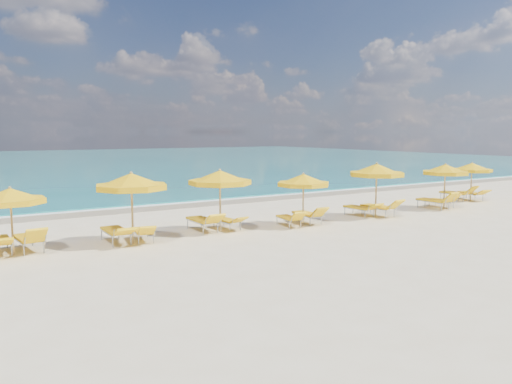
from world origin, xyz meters
TOP-DOWN VIEW (x-y plane):
  - ground_plane at (0.00, 0.00)m, footprint 120.00×120.00m
  - ocean at (0.00, 48.00)m, footprint 120.00×80.00m
  - wet_sand_band at (0.00, 7.40)m, footprint 120.00×2.60m
  - foam_line at (0.00, 8.20)m, footprint 120.00×1.20m
  - whitecap_near at (-6.00, 17.00)m, footprint 14.00×0.36m
  - whitecap_far at (8.00, 24.00)m, footprint 18.00×0.30m
  - umbrella_1 at (-9.29, 0.38)m, footprint 2.67×2.67m
  - umbrella_2 at (-5.75, -0.05)m, footprint 2.65×2.65m
  - umbrella_3 at (-2.36, 0.19)m, footprint 2.91×2.91m
  - umbrella_4 at (0.94, -0.49)m, footprint 2.66×2.66m
  - umbrella_5 at (4.82, -0.55)m, footprint 2.92×2.92m
  - umbrella_6 at (9.41, -0.50)m, footprint 2.72×2.72m
  - umbrella_7 at (12.85, 0.47)m, footprint 2.15×2.15m
  - lounger_1_right at (-8.83, 0.65)m, footprint 0.85×1.92m
  - lounger_2_left at (-6.19, 0.34)m, footprint 0.69×2.07m
  - lounger_2_right at (-5.32, 0.15)m, footprint 0.80×1.73m
  - lounger_3_left at (-2.85, 0.65)m, footprint 0.72×2.03m
  - lounger_3_right at (-1.86, 0.56)m, footprint 0.75×1.70m
  - lounger_4_left at (0.42, -0.29)m, footprint 0.75×1.67m
  - lounger_4_right at (1.47, -0.12)m, footprint 0.67×1.82m
  - lounger_5_left at (4.46, 0.05)m, footprint 0.73×1.89m
  - lounger_5_right at (5.20, -0.37)m, footprint 0.86×2.02m
  - lounger_6_left at (8.91, -0.33)m, footprint 0.80×1.99m
  - lounger_6_right at (9.79, -0.11)m, footprint 0.57×1.58m
  - lounger_7_left at (12.37, 1.04)m, footprint 0.89×2.02m
  - lounger_7_right at (13.32, 0.75)m, footprint 0.95×1.94m

SIDE VIEW (x-z plane):
  - ground_plane at x=0.00m, z-range 0.00..0.00m
  - ocean at x=0.00m, z-range -0.15..0.15m
  - wet_sand_band at x=0.00m, z-range -0.01..0.01m
  - foam_line at x=0.00m, z-range -0.01..0.01m
  - whitecap_near at x=-6.00m, z-range -0.03..0.03m
  - whitecap_far at x=8.00m, z-range -0.03..0.03m
  - lounger_3_right at x=-1.86m, z-range -0.11..0.49m
  - lounger_6_right at x=9.79m, z-range -0.18..0.57m
  - lounger_4_left at x=0.42m, z-range -0.16..0.56m
  - lounger_2_right at x=-5.32m, z-range -0.15..0.55m
  - lounger_7_right at x=13.32m, z-range -0.13..0.56m
  - lounger_5_left at x=4.46m, z-range -0.13..0.57m
  - lounger_4_right at x=1.47m, z-range -0.18..0.63m
  - lounger_1_right at x=-8.83m, z-range -0.21..0.68m
  - lounger_2_left at x=-6.19m, z-range -0.13..0.61m
  - lounger_5_right at x=5.20m, z-range -0.19..0.68m
  - lounger_3_left at x=-2.85m, z-range -0.17..0.66m
  - lounger_7_left at x=12.37m, z-range -0.21..0.70m
  - lounger_6_left at x=8.91m, z-range -0.22..0.72m
  - umbrella_1 at x=-9.29m, z-range 0.73..2.80m
  - umbrella_7 at x=12.85m, z-range 0.74..2.83m
  - umbrella_4 at x=0.94m, z-range 0.74..2.85m
  - umbrella_6 at x=9.41m, z-range 0.78..2.98m
  - umbrella_3 at x=-2.36m, z-range 0.83..3.17m
  - umbrella_5 at x=4.82m, z-range 0.84..3.23m
  - umbrella_2 at x=-5.75m, z-range 0.85..3.25m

